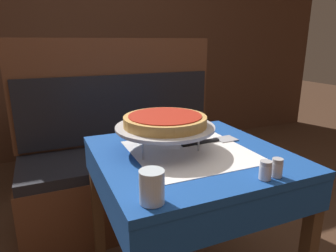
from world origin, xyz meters
TOP-DOWN VIEW (x-y plane):
  - dining_table_front at (0.00, 0.00)m, footprint 0.76×0.76m
  - dining_table_rear at (-0.30, 1.68)m, footprint 0.80×0.80m
  - booth_bench at (-0.05, 0.79)m, footprint 1.37×0.52m
  - back_wall_panel at (0.00, 2.22)m, footprint 6.00×0.04m
  - pizza_pan_stand at (-0.09, 0.06)m, footprint 0.41×0.41m
  - deep_dish_pizza at (-0.09, 0.06)m, footprint 0.34×0.34m
  - pizza_server at (0.14, 0.07)m, footprint 0.28×0.08m
  - water_glass_near at (-0.29, -0.32)m, footprint 0.07×0.07m
  - salt_shaker at (0.10, -0.33)m, footprint 0.04×0.04m
  - pepper_shaker at (0.15, -0.33)m, footprint 0.04×0.04m
  - condiment_caddy at (-0.29, 1.74)m, footprint 0.12×0.12m

SIDE VIEW (x-z plane):
  - booth_bench at x=-0.05m, z-range -0.26..0.95m
  - dining_table_rear at x=-0.30m, z-range 0.27..1.01m
  - dining_table_front at x=0.00m, z-range 0.27..1.02m
  - pizza_server at x=0.14m, z-range 0.75..0.76m
  - salt_shaker at x=0.10m, z-range 0.75..0.81m
  - pepper_shaker at x=0.15m, z-range 0.75..0.81m
  - condiment_caddy at x=-0.29m, z-range 0.71..0.87m
  - water_glass_near at x=-0.29m, z-range 0.75..0.85m
  - pizza_pan_stand at x=-0.09m, z-range 0.79..0.89m
  - deep_dish_pizza at x=-0.09m, z-range 0.85..0.90m
  - back_wall_panel at x=0.00m, z-range 0.00..2.40m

